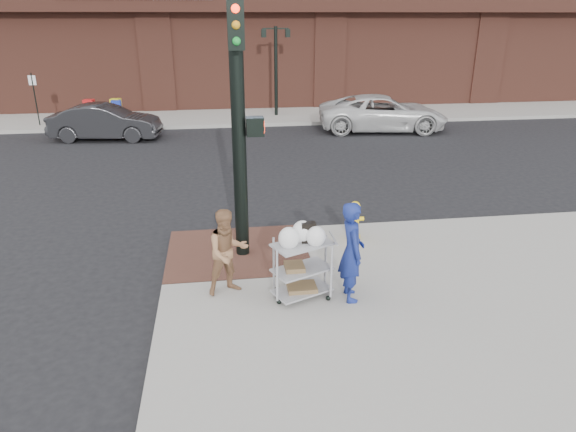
{
  "coord_description": "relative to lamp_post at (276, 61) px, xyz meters",
  "views": [
    {
      "loc": [
        -0.91,
        -8.54,
        4.59
      ],
      "look_at": [
        0.29,
        -0.09,
        1.25
      ],
      "focal_mm": 32.0,
      "sensor_mm": 36.0,
      "label": 1
    }
  ],
  "objects": [
    {
      "name": "ground",
      "position": [
        -2.0,
        -16.0,
        -2.62
      ],
      "size": [
        220.0,
        220.0,
        0.0
      ],
      "primitive_type": "plane",
      "color": "black",
      "rests_on": "ground"
    },
    {
      "name": "sidewalk_far",
      "position": [
        10.5,
        16.0,
        -2.54
      ],
      "size": [
        65.0,
        36.0,
        0.15
      ],
      "primitive_type": "cube",
      "color": "gray",
      "rests_on": "ground"
    },
    {
      "name": "brick_curb_ramp",
      "position": [
        -2.6,
        -15.1,
        -2.46
      ],
      "size": [
        2.8,
        2.4,
        0.01
      ],
      "primitive_type": "cube",
      "color": "#4B2C23",
      "rests_on": "sidewalk_near"
    },
    {
      "name": "lamp_post",
      "position": [
        0.0,
        0.0,
        0.0
      ],
      "size": [
        1.32,
        0.22,
        4.0
      ],
      "color": "black",
      "rests_on": "sidewalk_far"
    },
    {
      "name": "parking_sign",
      "position": [
        -10.5,
        -1.0,
        -1.37
      ],
      "size": [
        0.05,
        0.05,
        2.2
      ],
      "primitive_type": "cylinder",
      "color": "black",
      "rests_on": "sidewalk_far"
    },
    {
      "name": "traffic_signal_pole",
      "position": [
        -2.48,
        -15.23,
        0.21
      ],
      "size": [
        0.61,
        0.51,
        5.0
      ],
      "color": "black",
      "rests_on": "sidewalk_near"
    },
    {
      "name": "woman_blue",
      "position": [
        -0.81,
        -17.18,
        -1.62
      ],
      "size": [
        0.42,
        0.63,
        1.71
      ],
      "primitive_type": "imported",
      "rotation": [
        0.0,
        0.0,
        1.55
      ],
      "color": "navy",
      "rests_on": "sidewalk_near"
    },
    {
      "name": "pedestrian_tan",
      "position": [
        -2.82,
        -16.7,
        -1.72
      ],
      "size": [
        0.88,
        0.78,
        1.5
      ],
      "primitive_type": "imported",
      "rotation": [
        0.0,
        0.0,
        0.33
      ],
      "color": "#946745",
      "rests_on": "sidewalk_near"
    },
    {
      "name": "sedan_dark",
      "position": [
        -7.2,
        -3.64,
        -1.92
      ],
      "size": [
        4.36,
        1.97,
        1.39
      ],
      "primitive_type": "imported",
      "rotation": [
        0.0,
        0.0,
        1.45
      ],
      "color": "black",
      "rests_on": "ground"
    },
    {
      "name": "minivan_white",
      "position": [
        4.13,
        -3.52,
        -1.87
      ],
      "size": [
        5.65,
        3.14,
        1.49
      ],
      "primitive_type": "imported",
      "rotation": [
        0.0,
        0.0,
        1.44
      ],
      "color": "silver",
      "rests_on": "ground"
    },
    {
      "name": "utility_cart",
      "position": [
        -1.61,
        -17.03,
        -1.87
      ],
      "size": [
        1.09,
        0.87,
        1.33
      ],
      "color": "#96979B",
      "rests_on": "sidewalk_near"
    },
    {
      "name": "fire_hydrant",
      "position": [
        -0.11,
        -14.79,
        -2.04
      ],
      "size": [
        0.39,
        0.28,
        0.84
      ],
      "color": "yellow",
      "rests_on": "sidewalk_near"
    },
    {
      "name": "newsbox_red",
      "position": [
        -8.39,
        -0.7,
        -1.96
      ],
      "size": [
        0.47,
        0.43,
        1.01
      ],
      "primitive_type": "cube",
      "rotation": [
        0.0,
        0.0,
        -0.12
      ],
      "color": "red",
      "rests_on": "sidewalk_far"
    },
    {
      "name": "newsbox_yellow",
      "position": [
        -7.3,
        -0.47,
        -1.97
      ],
      "size": [
        0.48,
        0.45,
        0.99
      ],
      "primitive_type": "cube",
      "rotation": [
        0.0,
        0.0,
        -0.2
      ],
      "color": "yellow",
      "rests_on": "sidewalk_far"
    },
    {
      "name": "newsbox_blue",
      "position": [
        -7.22,
        -0.8,
        -1.99
      ],
      "size": [
        0.41,
        0.38,
        0.96
      ],
      "primitive_type": "cube",
      "rotation": [
        0.0,
        0.0,
        0.03
      ],
      "color": "#1B33B2",
      "rests_on": "sidewalk_far"
    }
  ]
}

